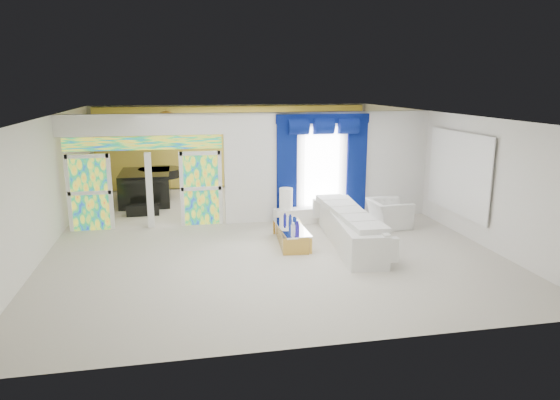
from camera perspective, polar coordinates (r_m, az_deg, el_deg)
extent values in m
plane|color=#B7AF9E|center=(13.24, -2.29, -3.55)|extent=(12.00, 12.00, 0.00)
cube|color=white|center=(14.33, 5.56, 3.83)|extent=(5.70, 0.18, 3.00)
cube|color=white|center=(13.62, -15.13, 8.15)|extent=(4.30, 0.18, 0.55)
cube|color=#994C3F|center=(14.02, -20.53, 0.77)|extent=(0.95, 0.04, 2.00)
cube|color=#994C3F|center=(13.84, -8.82, 1.30)|extent=(0.95, 0.04, 2.00)
cube|color=#994C3F|center=(13.66, -15.01, 6.17)|extent=(4.00, 0.05, 0.35)
cube|color=white|center=(14.18, 4.70, 3.54)|extent=(1.00, 0.02, 2.30)
cube|color=#030545|center=(13.92, 0.77, 3.20)|extent=(0.55, 0.10, 2.80)
cube|color=#030545|center=(14.46, 8.55, 3.42)|extent=(0.55, 0.10, 2.80)
cube|color=#030545|center=(13.99, 4.84, 9.06)|extent=(2.60, 0.12, 0.25)
cube|color=white|center=(13.63, 19.36, 2.89)|extent=(0.04, 2.70, 1.90)
cube|color=gold|center=(18.69, -5.18, 5.97)|extent=(9.70, 0.12, 2.90)
cube|color=silver|center=(12.28, 7.76, -3.24)|extent=(1.16, 3.87, 0.73)
cube|color=#B58C38|center=(12.24, 1.28, -3.97)|extent=(0.75, 1.82, 0.39)
cube|color=white|center=(13.98, 1.88, -1.78)|extent=(1.28, 0.54, 0.41)
cylinder|color=white|center=(13.79, 0.68, 0.15)|extent=(0.36, 0.36, 0.58)
imported|color=silver|center=(13.93, 12.09, -1.48)|extent=(0.98, 1.11, 0.71)
cube|color=black|center=(16.83, -14.81, 1.38)|extent=(1.53, 2.00, 1.01)
cube|color=black|center=(15.35, -15.07, -1.08)|extent=(0.93, 0.36, 0.31)
cube|color=tan|center=(15.32, -19.99, -0.55)|extent=(0.55, 0.50, 0.78)
sphere|color=gold|center=(15.99, -12.59, 8.68)|extent=(0.60, 0.60, 0.60)
cylinder|color=navy|center=(12.20, 1.16, -2.43)|extent=(0.08, 0.08, 0.26)
cylinder|color=navy|center=(12.68, 0.55, -2.06)|extent=(0.08, 0.08, 0.16)
cylinder|color=white|center=(11.85, 1.47, -3.17)|extent=(0.10, 0.10, 0.15)
cylinder|color=white|center=(12.43, 1.14, -2.50)|extent=(0.11, 0.11, 0.11)
cylinder|color=#211697|center=(11.72, 1.96, -3.17)|extent=(0.09, 0.09, 0.22)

